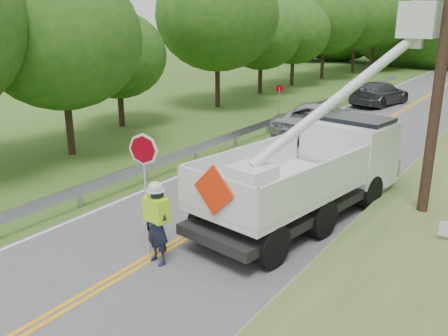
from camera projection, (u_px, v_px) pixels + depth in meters
The scene contains 9 objects.
ground at pixel (59, 312), 9.75m from camera, with size 140.00×140.00×0.00m, color #3F511F.
road at pixel (327, 155), 20.80m from camera, with size 7.20×96.00×0.03m.
guardrail at pixel (258, 127), 23.50m from camera, with size 0.18×48.00×0.77m.
treeline_left at pixel (280, 21), 36.30m from camera, with size 9.54×53.69×9.59m.
flagger at pixel (156, 220), 11.35m from camera, with size 1.20×0.57×3.15m.
bucket_truck at pixel (328, 159), 14.42m from camera, with size 4.56×7.86×7.30m.
suv_silver at pixel (320, 119), 23.98m from camera, with size 2.75×5.97×1.66m, color #BBBCC3.
suv_darkgrey at pixel (380, 93), 32.12m from camera, with size 2.17×5.34×1.55m, color #3B3E43.
stop_sign_permanent at pixel (279, 98), 27.05m from camera, with size 0.40×0.24×2.07m.
Camera 1 is at (7.50, -5.07, 5.75)m, focal length 38.49 mm.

